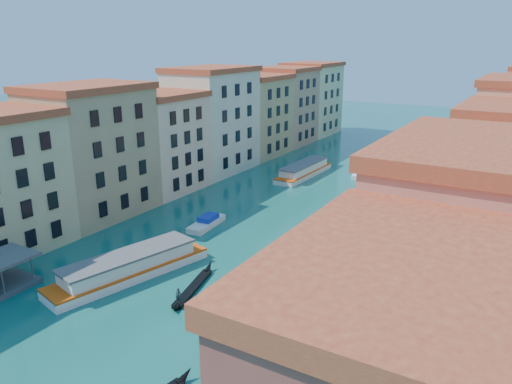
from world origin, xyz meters
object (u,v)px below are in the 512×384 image
vaporetto_far (304,170)px  gondola_fore (193,287)px  blue_dock (263,371)px  vaporetto_near (129,266)px

vaporetto_far → gondola_fore: 50.14m
blue_dock → gondola_fore: bearing=138.3°
gondola_fore → blue_dock: (13.72, -8.48, -0.16)m
gondola_fore → blue_dock: bearing=-45.8°
vaporetto_far → gondola_fore: bearing=-77.0°
vaporetto_near → blue_dock: (21.88, -7.30, -1.07)m
vaporetto_near → gondola_fore: vaporetto_near is taller
gondola_fore → blue_dock: 16.13m
gondola_fore → blue_dock: gondola_fore is taller
vaporetto_far → gondola_fore: size_ratio=1.58×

